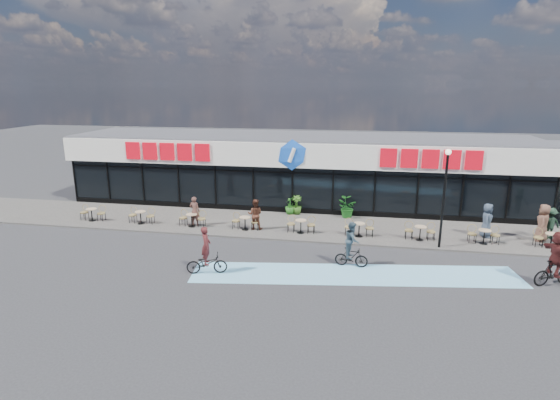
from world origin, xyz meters
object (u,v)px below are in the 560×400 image
lamp_post (445,190)px  patron_left (195,211)px  pedestrian_b (487,220)px  pedestrian_a (543,223)px  cyclist_a (352,247)px  cyclist_b (556,261)px  bistro_set_0 (93,213)px  patron_right (255,214)px  potted_plant_mid (290,206)px  pedestrian_c (550,223)px  potted_plant_left (296,205)px  potted_plant_right (346,207)px

lamp_post → patron_left: size_ratio=2.90×
patron_left → pedestrian_b: (15.85, 0.82, 0.07)m
pedestrian_a → lamp_post: bearing=-53.9°
cyclist_a → cyclist_b: cyclist_b is taller
bistro_set_0 → patron_right: size_ratio=0.89×
potted_plant_mid → pedestrian_b: bearing=-12.1°
patron_right → pedestrian_c: patron_right is taller
potted_plant_left → cyclist_a: cyclist_a is taller
bistro_set_0 → cyclist_a: 15.74m
potted_plant_left → cyclist_b: bearing=-34.0°
potted_plant_right → patron_right: bearing=-147.7°
lamp_post → potted_plant_right: (-4.73, 4.20, -2.29)m
lamp_post → patron_right: lamp_post is taller
potted_plant_left → patron_left: bearing=-149.0°
potted_plant_mid → patron_right: 3.55m
pedestrian_a → pedestrian_b: pedestrian_a is taller
potted_plant_left → pedestrian_a: 13.33m
potted_plant_left → pedestrian_c: pedestrian_c is taller
pedestrian_b → cyclist_a: cyclist_a is taller
patron_left → cyclist_b: bearing=170.4°
potted_plant_mid → lamp_post: bearing=-27.9°
lamp_post → potted_plant_mid: lamp_post is taller
patron_left → patron_right: 3.56m
lamp_post → pedestrian_b: 3.89m
lamp_post → bistro_set_0: 19.67m
pedestrian_c → cyclist_b: 6.11m
potted_plant_mid → pedestrian_a: size_ratio=0.56×
pedestrian_b → pedestrian_a: bearing=-76.1°
patron_left → potted_plant_left: bearing=-143.4°
patron_right → pedestrian_b: bearing=-179.3°
potted_plant_left → potted_plant_mid: (-0.39, -0.11, -0.03)m
potted_plant_left → potted_plant_right: bearing=-4.3°
potted_plant_right → potted_plant_left: bearing=175.7°
bistro_set_0 → pedestrian_a: 24.80m
bistro_set_0 → potted_plant_left: bearing=16.5°
patron_left → pedestrian_c: (19.03, 1.16, -0.02)m
patron_right → cyclist_b: bearing=157.9°
potted_plant_right → bistro_set_0: bearing=-167.7°
pedestrian_b → potted_plant_right: bearing=91.1°
lamp_post → pedestrian_b: bearing=37.1°
pedestrian_c → potted_plant_left: bearing=-22.4°
potted_plant_left → patron_left: patron_left is taller
cyclist_b → pedestrian_a: bearing=74.8°
pedestrian_c → patron_left: bearing=-10.3°
pedestrian_c → cyclist_b: cyclist_b is taller
potted_plant_left → cyclist_b: size_ratio=0.50×
lamp_post → bistro_set_0: (-19.49, 0.97, -2.47)m
bistro_set_0 → cyclist_b: cyclist_b is taller
bistro_set_0 → pedestrian_c: (25.33, 1.38, 0.37)m
pedestrian_b → cyclist_a: size_ratio=0.87×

